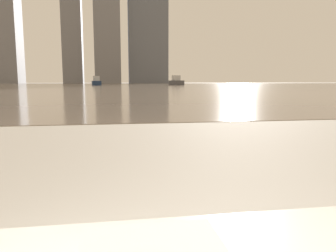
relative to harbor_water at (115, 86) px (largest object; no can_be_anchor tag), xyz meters
The scene contains 3 objects.
harbor_water is the anchor object (origin of this frame).
harbor_boat_1 9.18m from the harbor_water, 114.96° to the left, with size 2.23×5.14×1.87m.
harbor_boat_3 15.32m from the harbor_water, 32.03° to the left, with size 2.55×5.63×2.04m.
Camera 1 is at (-0.26, 0.18, 0.89)m, focal length 35.00 mm.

